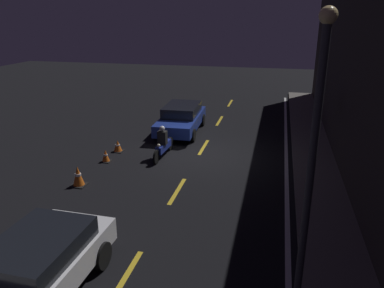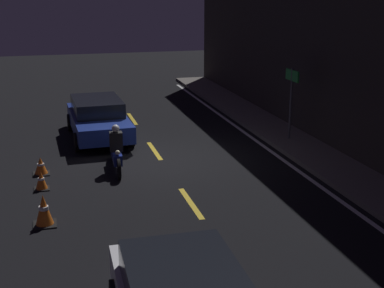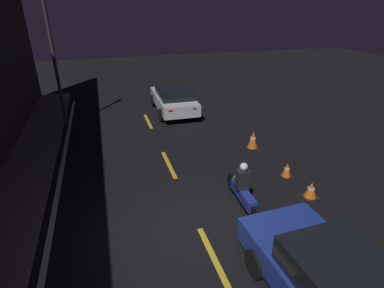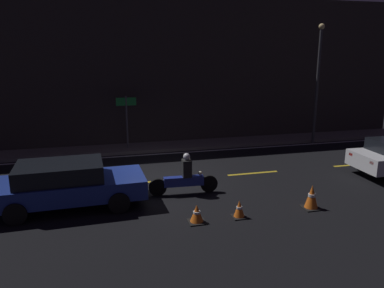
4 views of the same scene
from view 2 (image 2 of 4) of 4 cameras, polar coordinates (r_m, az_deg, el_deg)
The scene contains 14 objects.
ground_plane at distance 16.30m, azimuth -3.33°, elevation -1.73°, with size 56.00×56.00×0.00m, color black.
raised_curb at distance 17.79m, azimuth 11.55°, elevation -0.26°, with size 28.00×1.65×0.13m.
building_front at distance 17.61m, azimuth 15.10°, elevation 10.85°, with size 28.00×0.30×7.06m.
lane_dash_a at distance 25.87m, azimuth -7.98°, elevation 4.95°, with size 2.00×0.14×0.01m.
lane_dash_b at distance 21.51m, azimuth -6.39°, elevation 2.69°, with size 2.00×0.14×0.01m.
lane_dash_c at distance 17.24m, azimuth -4.03°, elevation -0.72°, with size 2.00×0.14×0.01m.
lane_dash_d at distance 13.10m, azimuth -0.12°, elevation -6.31°, with size 2.00×0.14×0.01m.
lane_solid_kerb at distance 17.36m, azimuth 8.36°, elevation -0.73°, with size 25.20×0.14×0.01m.
sedan_blue at distance 18.81m, azimuth -9.99°, elevation 2.81°, with size 4.43×2.02×1.35m.
motorcycle at distance 15.45m, azimuth -8.08°, elevation -0.78°, with size 2.25×0.37×1.35m.
traffic_cone_near at distance 15.58m, azimuth -15.83°, elevation -2.27°, with size 0.47×0.47×0.50m.
traffic_cone_mid at distance 14.43m, azimuth -15.79°, elevation -3.77°, with size 0.39×0.39×0.50m.
traffic_cone_far at distance 12.27m, azimuth -15.53°, elevation -6.83°, with size 0.51×0.51×0.71m.
shop_sign at distance 18.04m, azimuth 10.57°, elevation 5.76°, with size 0.90×0.08×2.40m.
Camera 2 is at (15.17, -3.15, 5.06)m, focal length 50.00 mm.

